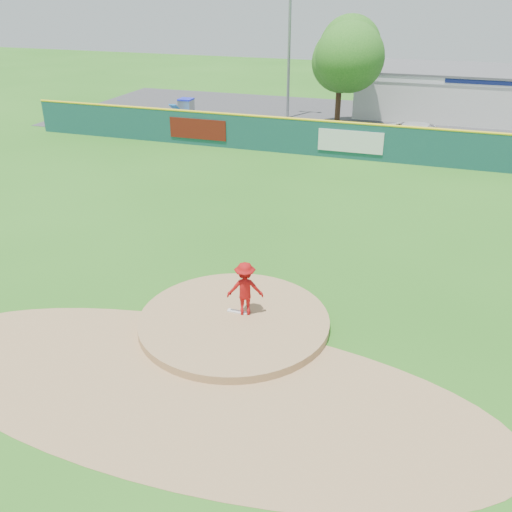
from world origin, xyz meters
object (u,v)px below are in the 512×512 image
(pitcher, at_px, (245,289))
(van, at_px, (423,137))
(light_pole_left, at_px, (290,28))
(pool_building_grp, at_px, (466,92))
(playground_slide, at_px, (186,109))
(deciduous_tree, at_px, (341,57))

(pitcher, relative_size, van, 0.30)
(pitcher, relative_size, light_pole_left, 0.15)
(van, relative_size, light_pole_left, 0.49)
(pool_building_grp, bearing_deg, van, -101.48)
(playground_slide, distance_m, deciduous_tree, 11.40)
(light_pole_left, bearing_deg, pitcher, -76.85)
(playground_slide, distance_m, light_pole_left, 9.02)
(deciduous_tree, distance_m, light_pole_left, 4.72)
(van, xyz_separation_m, playground_slide, (-16.53, 2.93, -0.03))
(pitcher, distance_m, van, 21.20)
(deciduous_tree, xyz_separation_m, light_pole_left, (-4.00, 2.00, 1.50))
(van, bearing_deg, pool_building_grp, -3.98)
(pitcher, bearing_deg, deciduous_tree, -103.93)
(pitcher, xyz_separation_m, pool_building_grp, (5.77, 31.66, 0.60))
(pitcher, xyz_separation_m, van, (3.59, 20.89, -0.29))
(light_pole_left, bearing_deg, van, -30.43)
(pitcher, height_order, pool_building_grp, pool_building_grp)
(pool_building_grp, height_order, deciduous_tree, deciduous_tree)
(pool_building_grp, relative_size, deciduous_tree, 2.07)
(playground_slide, bearing_deg, van, -10.04)
(van, distance_m, light_pole_left, 12.55)
(pool_building_grp, height_order, playground_slide, pool_building_grp)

